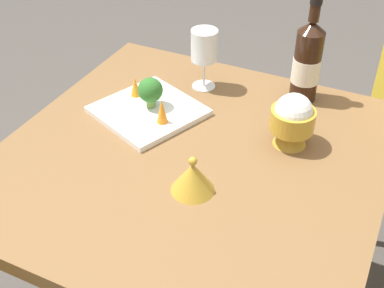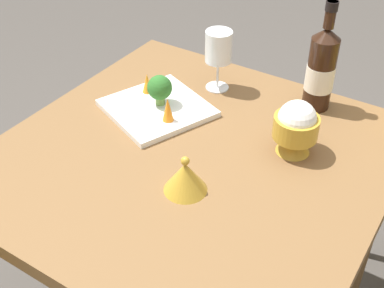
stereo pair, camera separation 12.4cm
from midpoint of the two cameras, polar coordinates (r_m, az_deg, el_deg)
name	(u,v)px [view 2 (the right image)]	position (r m, az deg, el deg)	size (l,w,h in m)	color
dining_table	(192,179)	(1.31, 2.71, -4.04)	(0.92, 0.92, 0.74)	brown
wine_bottle	(321,69)	(1.43, 16.66, 7.98)	(0.08, 0.08, 0.30)	black
wine_glass	(219,48)	(1.46, 5.45, 10.53)	(0.08, 0.08, 0.18)	white
rice_bowl	(296,127)	(1.26, 14.30, 1.79)	(0.11, 0.11, 0.14)	gold
rice_bowl_lid	(185,177)	(1.13, 2.39, -3.79)	(0.10, 0.10, 0.09)	gold
serving_plate	(157,108)	(1.40, -1.40, 3.93)	(0.33, 0.33, 0.02)	white
broccoli_floret	(160,88)	(1.38, -1.06, 6.15)	(0.07, 0.07, 0.09)	#729E4C
carrot_garnish_left	(168,109)	(1.32, -0.04, 3.79)	(0.03, 0.03, 0.07)	orange
carrot_garnish_right	(147,83)	(1.45, -2.58, 6.72)	(0.03, 0.03, 0.06)	orange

